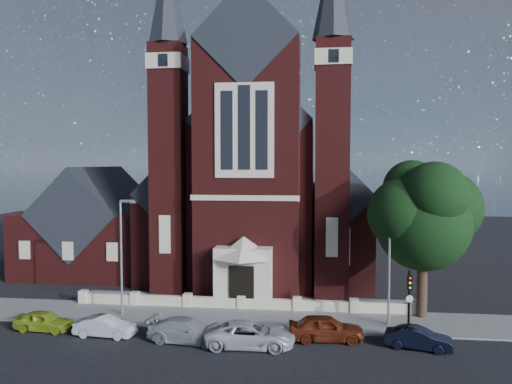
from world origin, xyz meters
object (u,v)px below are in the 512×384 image
street_tree (426,217)px  car_white_suv (250,335)px  parish_hall (98,230)px  car_silver_b (187,331)px  car_lime_van (44,321)px  street_lamp_left (122,250)px  car_silver_a (105,326)px  traffic_signal (409,294)px  car_dark_red (326,328)px  car_navy (419,338)px  street_lamp_right (391,256)px  church (265,186)px

street_tree → car_white_suv: size_ratio=2.06×
parish_hall → car_silver_b: bearing=-53.2°
car_lime_van → car_white_suv: (13.32, -1.22, 0.09)m
street_lamp_left → car_silver_a: bearing=-83.8°
street_tree → traffic_signal: (-1.60, -3.28, -4.38)m
car_dark_red → car_navy: size_ratio=1.21×
parish_hall → car_silver_b: size_ratio=2.55×
parish_hall → car_white_suv: bearing=-46.8°
street_lamp_left → car_lime_van: size_ratio=2.18×
street_lamp_left → street_lamp_right: size_ratio=1.00×
car_dark_red → street_lamp_left: bearing=72.9°
car_silver_a → car_white_suv: 9.06m
car_lime_van → car_navy: 22.90m
street_lamp_left → car_white_suv: street_lamp_left is taller
church → car_lime_van: bearing=-117.7°
street_tree → car_lime_van: size_ratio=2.88×
parish_hall → car_silver_a: size_ratio=3.27×
traffic_signal → car_lime_van: bearing=-175.3°
street_lamp_left → street_lamp_right: bearing=0.0°
parish_hall → street_lamp_right: (26.09, -14.00, 0.59)m
street_lamp_right → car_silver_a: 18.45m
car_lime_van → street_lamp_right: bearing=-77.4°
car_silver_b → car_lime_van: bearing=92.7°
church → car_silver_a: size_ratio=9.35×
car_lime_van → car_silver_b: car_silver_b is taller
parish_hall → car_dark_red: (21.91, -17.15, -3.24)m
car_lime_van → car_dark_red: car_dark_red is taller
car_silver_b → car_silver_a: bearing=94.2°
car_silver_a → car_dark_red: bearing=-83.1°
street_lamp_left → street_lamp_right: (18.00, 0.00, 0.00)m
traffic_signal → church: bearing=118.2°
car_lime_van → street_tree: bearing=-74.4°
car_lime_van → car_silver_b: bearing=-91.8°
church → car_white_suv: bearing=-86.2°
street_tree → parish_hall: bearing=156.7°
street_lamp_right → church: bearing=118.0°
traffic_signal → car_navy: bearing=-86.7°
street_lamp_left → street_lamp_right: same height
car_silver_a → car_navy: size_ratio=1.00×
car_silver_a → church: bearing=-14.8°
car_navy → car_lime_van: bearing=102.9°
street_tree → car_navy: 8.58m
parish_hall → street_lamp_right: size_ratio=1.51×
parish_hall → traffic_signal: (27.00, -15.57, -1.43)m
street_tree → car_silver_a: bearing=-164.1°
traffic_signal → car_navy: traffic_signal is taller
car_white_suv → car_dark_red: car_dark_red is taller
car_dark_red → car_silver_a: bearing=89.4°
street_tree → car_navy: size_ratio=2.87×
street_lamp_right → car_white_suv: size_ratio=1.56×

